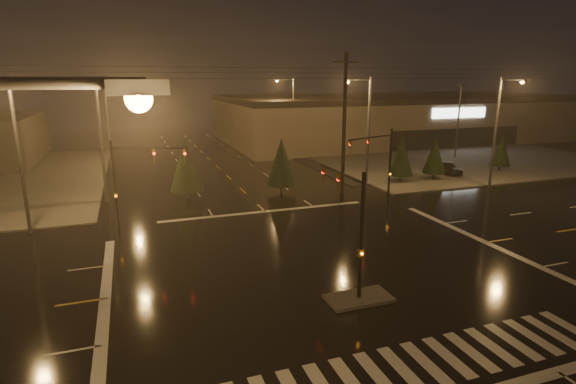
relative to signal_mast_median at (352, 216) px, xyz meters
The scene contains 23 objects.
ground 4.85m from the signal_mast_median, 90.00° to the left, with size 140.00×140.00×0.00m, color black.
sidewalk_ne 44.80m from the signal_mast_median, 47.79° to the left, with size 36.00×36.00×0.12m, color #42403B.
median_island 3.79m from the signal_mast_median, 90.00° to the right, with size 3.00×1.60×0.15m, color #42403B.
crosswalk 7.01m from the signal_mast_median, 90.00° to the right, with size 15.00×2.60×0.01m, color beige.
stop_bar_far 14.56m from the signal_mast_median, 90.00° to the left, with size 16.00×0.50×0.01m, color beige.
parking_lot 46.95m from the signal_mast_median, 41.60° to the left, with size 50.00×24.00×0.08m, color black.
retail_building 60.26m from the signal_mast_median, 54.49° to the left, with size 60.20×28.30×7.20m.
signal_mast_median is the anchor object (origin of this frame).
signal_mast_ne 16.27m from the signal_mast_median, 54.28° to the left, with size 4.84×1.86×6.00m.
signal_mast_nw 16.27m from the signal_mast_median, 125.72° to the left, with size 4.84×1.86×6.00m.
streetlight_1 23.94m from the signal_mast_median, 117.96° to the left, with size 2.77×0.32×10.00m.
streetlight_2 38.78m from the signal_mast_median, 106.79° to the left, with size 2.77×0.32×10.00m.
streetlight_3 22.20m from the signal_mast_median, 59.61° to the left, with size 2.77×0.32×10.00m.
streetlight_4 40.69m from the signal_mast_median, 74.03° to the left, with size 2.77×0.32×10.00m.
streetlight_5 21.53m from the signal_mast_median, 138.30° to the left, with size 0.32×2.77×10.00m.
streetlight_6 26.29m from the signal_mast_median, 32.94° to the left, with size 0.32×2.77×10.00m.
utility_pole_1 19.00m from the signal_mast_median, 64.89° to the left, with size 2.20×0.32×12.00m.
conifer_0 24.77m from the signal_mast_median, 51.47° to the left, with size 2.36×2.36×4.39m.
conifer_1 27.16m from the signal_mast_median, 45.02° to the left, with size 2.25×2.25×4.21m.
conifer_2 35.11m from the signal_mast_median, 35.26° to the left, with size 2.09×2.09×3.96m.
conifer_3 20.73m from the signal_mast_median, 104.18° to the left, with size 2.78×2.78×5.04m.
conifer_4 19.64m from the signal_mast_median, 80.82° to the left, with size 2.68×2.68×4.88m.
car_parked 30.72m from the signal_mast_median, 43.51° to the left, with size 1.66×4.12×1.40m, color black.
Camera 1 is at (-9.34, -20.62, 9.84)m, focal length 28.00 mm.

